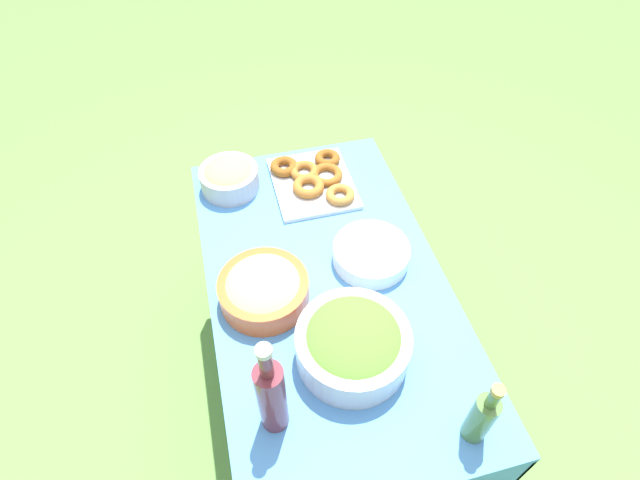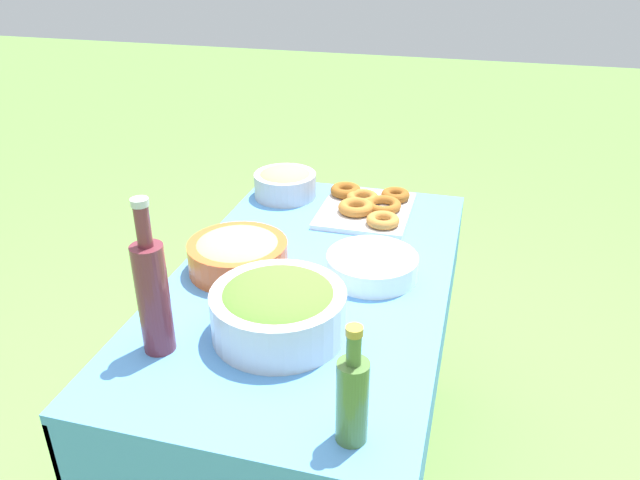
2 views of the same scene
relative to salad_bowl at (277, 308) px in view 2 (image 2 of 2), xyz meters
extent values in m
cube|color=#4C8CD1|center=(0.26, 0.00, -0.08)|extent=(1.27, 0.72, 0.02)
cube|color=#4C8CD1|center=(0.26, -0.36, -0.20)|extent=(1.27, 0.01, 0.22)
cube|color=#4C8CD1|center=(0.26, 0.35, -0.20)|extent=(1.27, 0.01, 0.22)
cube|color=#4C8CD1|center=(0.89, 0.00, -0.20)|extent=(0.01, 0.72, 0.22)
cylinder|color=#473828|center=(0.84, -0.30, -0.47)|extent=(0.05, 0.05, 0.75)
cylinder|color=#473828|center=(0.84, 0.30, -0.47)|extent=(0.05, 0.05, 0.75)
cylinder|color=silver|center=(0.00, 0.00, -0.01)|extent=(0.30, 0.30, 0.11)
ellipsoid|color=#51892D|center=(0.00, 0.00, 0.03)|extent=(0.27, 0.27, 0.07)
cylinder|color=#E05B28|center=(0.24, 0.19, -0.03)|extent=(0.26, 0.26, 0.08)
ellipsoid|color=tan|center=(0.24, 0.19, 0.00)|extent=(0.23, 0.23, 0.07)
cube|color=silver|center=(0.69, -0.06, -0.06)|extent=(0.33, 0.28, 0.02)
torus|color=#A36628|center=(0.74, -0.04, -0.04)|extent=(0.11, 0.11, 0.03)
torus|color=#A36628|center=(0.65, -0.04, -0.04)|extent=(0.15, 0.15, 0.03)
torus|color=brown|center=(0.79, -0.14, -0.04)|extent=(0.13, 0.13, 0.03)
torus|color=#B27533|center=(0.59, -0.14, -0.04)|extent=(0.14, 0.14, 0.03)
torus|color=brown|center=(0.78, 0.02, -0.04)|extent=(0.14, 0.14, 0.03)
torus|color=#93561E|center=(0.70, -0.12, -0.04)|extent=(0.13, 0.13, 0.03)
cylinder|color=white|center=(0.31, -0.16, -0.06)|extent=(0.24, 0.24, 0.01)
cylinder|color=white|center=(0.31, -0.16, -0.05)|extent=(0.24, 0.24, 0.01)
cylinder|color=white|center=(0.31, -0.16, -0.04)|extent=(0.24, 0.24, 0.01)
cylinder|color=white|center=(0.31, -0.16, -0.03)|extent=(0.24, 0.24, 0.01)
cylinder|color=white|center=(0.31, -0.16, -0.01)|extent=(0.24, 0.24, 0.01)
cylinder|color=#4C7238|center=(-0.27, -0.23, 0.02)|extent=(0.06, 0.06, 0.17)
cylinder|color=#4C7238|center=(-0.27, -0.23, 0.13)|extent=(0.03, 0.03, 0.06)
cylinder|color=#A58C33|center=(-0.27, -0.23, 0.17)|extent=(0.03, 0.03, 0.02)
cylinder|color=maroon|center=(-0.12, 0.23, 0.06)|extent=(0.07, 0.07, 0.25)
cylinder|color=maroon|center=(-0.12, 0.23, 0.23)|extent=(0.03, 0.03, 0.09)
cylinder|color=#B7B7B7|center=(-0.12, 0.23, 0.28)|extent=(0.04, 0.04, 0.02)
cylinder|color=#B2B7BC|center=(0.75, 0.22, -0.03)|extent=(0.21, 0.21, 0.08)
ellipsoid|color=tan|center=(0.75, 0.22, 0.00)|extent=(0.18, 0.18, 0.07)
camera|label=1|loc=(-0.61, 0.24, 1.17)|focal=28.00mm
camera|label=2|loc=(-1.10, -0.39, 0.77)|focal=35.00mm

